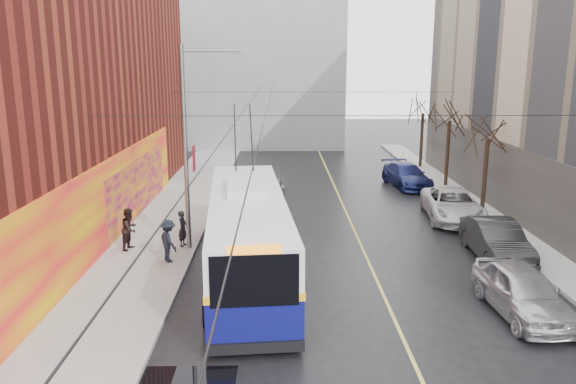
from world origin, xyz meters
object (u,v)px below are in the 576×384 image
(tree_near, at_px, (489,125))
(tree_far, at_px, (423,103))
(parked_car_b, at_px, (496,240))
(parked_car_c, at_px, (452,205))
(pedestrian_a, at_px, (183,228))
(pedestrian_b, at_px, (130,229))
(parked_car_d, at_px, (407,175))
(trolleybus, at_px, (248,233))
(pedestrian_c, at_px, (168,241))
(tree_mid, at_px, (450,109))
(following_car, at_px, (271,190))
(parked_car_a, at_px, (522,291))
(streetlight_pole, at_px, (189,144))

(tree_near, bearing_deg, tree_far, 90.00)
(parked_car_b, relative_size, parked_car_c, 0.86)
(pedestrian_a, distance_m, pedestrian_b, 2.30)
(tree_far, relative_size, parked_car_d, 1.24)
(trolleybus, bearing_deg, pedestrian_c, 154.96)
(parked_car_c, distance_m, pedestrian_b, 16.67)
(tree_near, height_order, pedestrian_b, tree_near)
(pedestrian_b, bearing_deg, parked_car_c, -56.18)
(tree_mid, distance_m, pedestrian_a, 20.58)
(following_car, bearing_deg, pedestrian_a, -109.02)
(parked_car_a, height_order, pedestrian_b, pedestrian_b)
(parked_car_b, distance_m, pedestrian_b, 15.91)
(parked_car_b, xyz_separation_m, parked_car_c, (0.00, 6.18, -0.02))
(following_car, height_order, pedestrian_c, pedestrian_c)
(tree_far, bearing_deg, pedestrian_a, -128.40)
(parked_car_b, bearing_deg, pedestrian_b, 177.22)
(parked_car_a, xyz_separation_m, parked_car_c, (1.20, 11.62, -0.01))
(parked_car_b, height_order, parked_car_d, parked_car_b)
(pedestrian_c, bearing_deg, tree_mid, -83.17)
(tree_near, bearing_deg, parked_car_b, -105.51)
(tree_far, xyz_separation_m, parked_car_a, (-3.20, -26.64, -4.32))
(tree_near, xyz_separation_m, parked_car_b, (-2.00, -7.21, -4.15))
(trolleybus, bearing_deg, parked_car_a, -26.31)
(pedestrian_a, relative_size, pedestrian_c, 0.91)
(tree_far, relative_size, parked_car_b, 1.30)
(tree_mid, relative_size, pedestrian_b, 3.59)
(tree_mid, distance_m, trolleybus, 20.59)
(following_car, bearing_deg, streetlight_pole, -105.87)
(tree_far, height_order, trolleybus, tree_far)
(parked_car_a, bearing_deg, streetlight_pole, 148.09)
(parked_car_d, bearing_deg, parked_car_b, -96.83)
(tree_mid, bearing_deg, streetlight_pole, -139.35)
(streetlight_pole, distance_m, following_car, 10.89)
(trolleybus, bearing_deg, following_car, 81.76)
(streetlight_pole, distance_m, trolleybus, 5.04)
(pedestrian_c, bearing_deg, pedestrian_a, -43.10)
(streetlight_pole, relative_size, tree_near, 1.41)
(trolleybus, xyz_separation_m, parked_car_c, (10.51, 7.96, -0.94))
(parked_car_b, distance_m, pedestrian_c, 13.88)
(streetlight_pole, xyz_separation_m, trolleybus, (2.63, -2.98, -3.10))
(following_car, xyz_separation_m, pedestrian_a, (-3.84, -9.17, 0.30))
(streetlight_pole, height_order, tree_near, streetlight_pole)
(tree_far, distance_m, parked_car_b, 21.73)
(parked_car_c, distance_m, parked_car_d, 8.23)
(streetlight_pole, height_order, parked_car_c, streetlight_pole)
(trolleybus, relative_size, pedestrian_c, 7.46)
(tree_far, xyz_separation_m, parked_car_b, (-2.00, -21.21, -4.31))
(tree_far, relative_size, parked_car_c, 1.12)
(following_car, xyz_separation_m, pedestrian_b, (-6.10, -9.58, 0.42))
(tree_far, bearing_deg, parked_car_b, -95.39)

